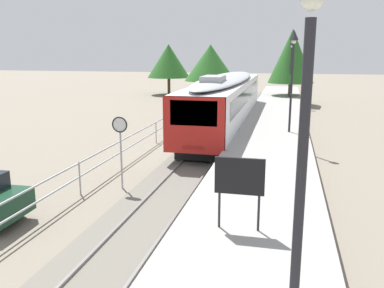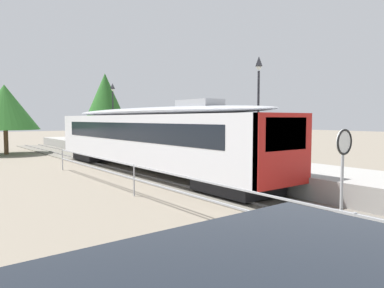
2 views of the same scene
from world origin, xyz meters
TOP-DOWN VIEW (x-y plane):
  - ground_plane at (-3.00, 22.00)m, footprint 160.00×160.00m
  - track_rails at (0.00, 22.00)m, footprint 3.20×60.00m
  - commuter_train at (0.00, 25.76)m, footprint 2.82×19.18m
  - station_platform at (3.25, 22.00)m, footprint 3.90×60.00m
  - platform_lamp_mid_platform at (4.16, 21.43)m, footprint 0.34×0.34m
  - platform_lamp_far_end at (4.16, 39.23)m, footprint 0.34×0.34m
  - speed_limit_sign at (-2.07, 12.99)m, footprint 0.61×0.10m
  - carpark_fence at (-3.30, 12.00)m, footprint 0.06×36.06m
  - tree_behind_carpark at (-4.18, 42.53)m, footprint 5.51×5.51m
  - tree_distant_left at (4.21, 41.02)m, footprint 4.48×4.48m

SIDE VIEW (x-z plane):
  - ground_plane at x=-3.00m, z-range 0.00..0.00m
  - track_rails at x=0.00m, z-range -0.04..0.10m
  - station_platform at x=3.25m, z-range 0.00..0.90m
  - carpark_fence at x=-3.30m, z-range 0.28..1.53m
  - speed_limit_sign at x=-2.07m, z-range 0.72..3.53m
  - commuter_train at x=0.00m, z-range 0.28..4.02m
  - tree_behind_carpark at x=-4.18m, z-range 1.05..6.98m
  - platform_lamp_mid_platform at x=4.16m, z-range 1.95..7.30m
  - platform_lamp_far_end at x=4.16m, z-range 1.95..7.30m
  - tree_distant_left at x=4.21m, z-range 1.06..8.41m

